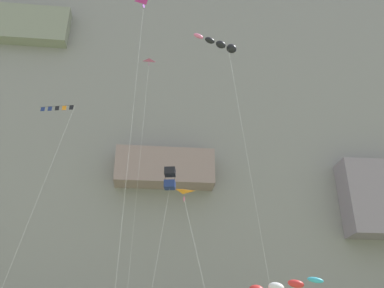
{
  "coord_description": "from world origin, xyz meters",
  "views": [
    {
      "loc": [
        -1.43,
        -2.67,
        2.89
      ],
      "look_at": [
        1.56,
        26.47,
        17.22
      ],
      "focal_mm": 38.89,
      "sensor_mm": 36.0,
      "label": 1
    }
  ],
  "objects_px": {
    "kite_delta_front_field": "(148,78)",
    "kite_windsock_high_left": "(275,288)",
    "kite_delta_mid_center": "(185,209)",
    "kite_delta_near_cliff": "(144,24)",
    "kite_box_low_center": "(170,179)",
    "kite_windsock_low_right": "(222,45)",
    "kite_banner_far_right": "(54,120)"
  },
  "relations": [
    {
      "from": "kite_windsock_low_right",
      "to": "kite_banner_far_right",
      "type": "height_order",
      "value": "kite_windsock_low_right"
    },
    {
      "from": "kite_box_low_center",
      "to": "kite_windsock_high_left",
      "type": "distance_m",
      "value": 13.73
    },
    {
      "from": "kite_windsock_low_right",
      "to": "kite_windsock_high_left",
      "type": "xyz_separation_m",
      "value": [
        5.04,
        7.15,
        -19.12
      ]
    },
    {
      "from": "kite_box_low_center",
      "to": "kite_delta_near_cliff",
      "type": "bearing_deg",
      "value": -106.99
    },
    {
      "from": "kite_delta_front_field",
      "to": "kite_banner_far_right",
      "type": "xyz_separation_m",
      "value": [
        -9.38,
        0.51,
        -5.67
      ]
    },
    {
      "from": "kite_windsock_low_right",
      "to": "kite_delta_front_field",
      "type": "height_order",
      "value": "kite_delta_front_field"
    },
    {
      "from": "kite_delta_mid_center",
      "to": "kite_delta_front_field",
      "type": "distance_m",
      "value": 22.93
    },
    {
      "from": "kite_delta_front_field",
      "to": "kite_windsock_low_right",
      "type": "bearing_deg",
      "value": -56.91
    },
    {
      "from": "kite_delta_front_field",
      "to": "kite_banner_far_right",
      "type": "relative_size",
      "value": 1.24
    },
    {
      "from": "kite_delta_mid_center",
      "to": "kite_delta_front_field",
      "type": "xyz_separation_m",
      "value": [
        -3.2,
        12.72,
        18.8
      ]
    },
    {
      "from": "kite_box_low_center",
      "to": "kite_windsock_low_right",
      "type": "relative_size",
      "value": 0.69
    },
    {
      "from": "kite_delta_near_cliff",
      "to": "kite_delta_mid_center",
      "type": "relative_size",
      "value": 2.59
    },
    {
      "from": "kite_delta_near_cliff",
      "to": "kite_windsock_high_left",
      "type": "bearing_deg",
      "value": 32.4
    },
    {
      "from": "kite_delta_near_cliff",
      "to": "kite_delta_mid_center",
      "type": "bearing_deg",
      "value": -34.31
    },
    {
      "from": "kite_delta_mid_center",
      "to": "kite_windsock_high_left",
      "type": "relative_size",
      "value": 1.41
    },
    {
      "from": "kite_delta_front_field",
      "to": "kite_box_low_center",
      "type": "bearing_deg",
      "value": -11.11
    },
    {
      "from": "kite_windsock_low_right",
      "to": "kite_box_low_center",
      "type": "bearing_deg",
      "value": 111.86
    },
    {
      "from": "kite_windsock_high_left",
      "to": "kite_banner_far_right",
      "type": "distance_m",
      "value": 26.92
    },
    {
      "from": "kite_delta_near_cliff",
      "to": "kite_box_low_center",
      "type": "relative_size",
      "value": 1.61
    },
    {
      "from": "kite_delta_mid_center",
      "to": "kite_banner_far_right",
      "type": "relative_size",
      "value": 0.45
    },
    {
      "from": "kite_windsock_low_right",
      "to": "kite_banner_far_right",
      "type": "bearing_deg",
      "value": 146.55
    },
    {
      "from": "kite_box_low_center",
      "to": "kite_windsock_high_left",
      "type": "relative_size",
      "value": 2.26
    },
    {
      "from": "kite_delta_front_field",
      "to": "kite_windsock_high_left",
      "type": "bearing_deg",
      "value": -13.82
    },
    {
      "from": "kite_box_low_center",
      "to": "kite_banner_far_right",
      "type": "relative_size",
      "value": 0.72
    },
    {
      "from": "kite_banner_far_right",
      "to": "kite_windsock_high_left",
      "type": "bearing_deg",
      "value": -9.08
    },
    {
      "from": "kite_box_low_center",
      "to": "kite_delta_front_field",
      "type": "distance_m",
      "value": 12.33
    },
    {
      "from": "kite_delta_near_cliff",
      "to": "kite_box_low_center",
      "type": "height_order",
      "value": "kite_delta_near_cliff"
    },
    {
      "from": "kite_box_low_center",
      "to": "kite_windsock_high_left",
      "type": "xyz_separation_m",
      "value": [
        8.83,
        -2.31,
        -10.26
      ]
    },
    {
      "from": "kite_delta_near_cliff",
      "to": "kite_box_low_center",
      "type": "distance_m",
      "value": 14.58
    },
    {
      "from": "kite_box_low_center",
      "to": "kite_windsock_low_right",
      "type": "bearing_deg",
      "value": -68.14
    },
    {
      "from": "kite_banner_far_right",
      "to": "kite_delta_mid_center",
      "type": "bearing_deg",
      "value": -46.44
    },
    {
      "from": "kite_windsock_high_left",
      "to": "kite_windsock_low_right",
      "type": "bearing_deg",
      "value": -125.14
    }
  ]
}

